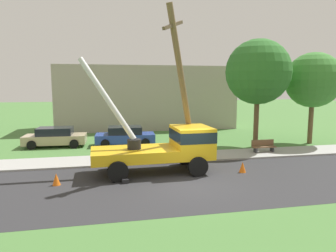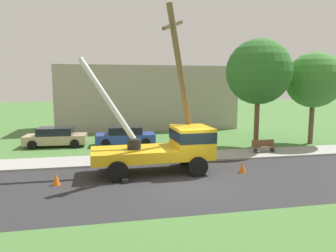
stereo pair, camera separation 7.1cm
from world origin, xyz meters
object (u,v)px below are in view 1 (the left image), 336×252
parked_sedan_blue (125,136)px  roadside_tree_near (258,72)px  park_bench (263,147)px  parked_sedan_tan (55,137)px  traffic_cone_ahead (243,167)px  traffic_cone_behind (56,179)px  roadside_tree_far (313,80)px  leaning_utility_pole (183,87)px  utility_truck (168,145)px

parked_sedan_blue → roadside_tree_near: size_ratio=0.58×
parked_sedan_blue → park_bench: parked_sedan_blue is taller
parked_sedan_tan → roadside_tree_near: roadside_tree_near is taller
parked_sedan_blue → roadside_tree_near: (9.39, -2.51, 4.74)m
traffic_cone_ahead → roadside_tree_near: size_ratio=0.07×
traffic_cone_behind → park_bench: bearing=18.2°
traffic_cone_ahead → roadside_tree_far: size_ratio=0.08×
parked_sedan_tan → traffic_cone_behind: bearing=-81.6°
leaning_utility_pole → parked_sedan_blue: 8.29m
parked_sedan_blue → roadside_tree_far: bearing=-8.7°
park_bench → roadside_tree_near: size_ratio=0.21×
leaning_utility_pole → traffic_cone_behind: size_ratio=15.41×
park_bench → parked_sedan_blue: bearing=152.1°
traffic_cone_ahead → parked_sedan_blue: bearing=122.7°
leaning_utility_pole → roadside_tree_near: leaning_utility_pole is taller
parked_sedan_tan → roadside_tree_far: bearing=-8.0°
traffic_cone_behind → park_bench: 13.23m
traffic_cone_ahead → park_bench: bearing=49.6°
traffic_cone_behind → park_bench: park_bench is taller
park_bench → roadside_tree_near: 5.47m
park_bench → traffic_cone_ahead: bearing=-130.4°
roadside_tree_near → utility_truck: bearing=-146.3°
parked_sedan_blue → roadside_tree_near: roadside_tree_near is taller
parked_sedan_blue → roadside_tree_near: 10.81m
utility_truck → traffic_cone_behind: utility_truck is taller
parked_sedan_blue → roadside_tree_far: (14.17, -2.17, 4.17)m
park_bench → utility_truck: bearing=-157.7°
utility_truck → parked_sedan_tan: (-6.85, 8.14, -0.70)m
parked_sedan_tan → roadside_tree_far: size_ratio=0.64×
utility_truck → traffic_cone_ahead: (3.78, -1.00, -1.13)m
roadside_tree_far → parked_sedan_tan: bearing=172.0°
leaning_utility_pole → parked_sedan_tan: (-7.81, 7.45, -3.71)m
leaning_utility_pole → roadside_tree_near: bearing=33.4°
leaning_utility_pole → traffic_cone_ahead: bearing=-30.8°
roadside_tree_far → parked_sedan_blue: bearing=171.3°
roadside_tree_far → utility_truck: bearing=-156.4°
parked_sedan_blue → traffic_cone_ahead: bearing=-57.3°
utility_truck → roadside_tree_far: roadside_tree_far is taller
traffic_cone_ahead → leaning_utility_pole: bearing=149.2°
traffic_cone_behind → parked_sedan_tan: 9.47m
utility_truck → park_bench: utility_truck is taller
traffic_cone_ahead → park_bench: (3.32, 3.91, 0.18)m
traffic_cone_behind → parked_sedan_blue: size_ratio=0.12×
park_bench → roadside_tree_far: bearing=25.3°
traffic_cone_behind → roadside_tree_near: (13.11, 6.31, 5.17)m
traffic_cone_ahead → parked_sedan_blue: (-5.53, 8.60, 0.43)m
traffic_cone_behind → park_bench: size_ratio=0.35×
traffic_cone_behind → parked_sedan_blue: parked_sedan_blue is taller
traffic_cone_ahead → utility_truck: bearing=165.2°
traffic_cone_ahead → roadside_tree_far: 11.71m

